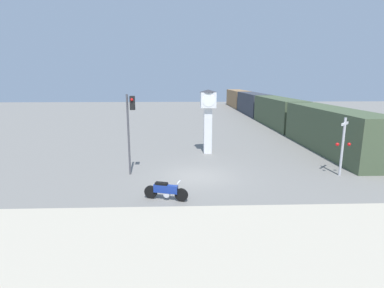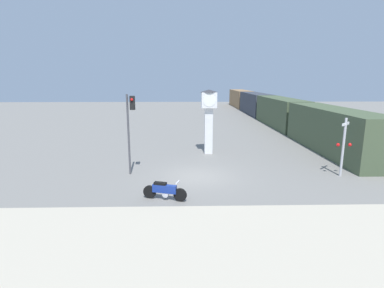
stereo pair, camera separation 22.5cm
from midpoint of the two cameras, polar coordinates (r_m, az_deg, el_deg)
ground_plane at (r=17.74m, az=1.43°, el=-6.23°), size 120.00×120.00×0.00m
sidewalk_strip at (r=10.95m, az=3.42°, el=-18.33°), size 36.00×6.00×0.10m
motorcycle at (r=14.38m, az=-4.81°, el=-8.82°), size 2.11×0.77×0.96m
clock_tower at (r=22.78m, az=3.49°, el=6.21°), size 1.36×1.36×4.87m
freight_train at (r=44.50m, az=14.04°, el=6.81°), size 2.80×52.40×3.40m
traffic_light at (r=17.82m, az=-11.32°, el=4.41°), size 0.50×0.35×4.79m
railroad_crossing_signal at (r=19.51m, az=27.20°, el=-0.12°), size 0.90×0.82×3.46m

